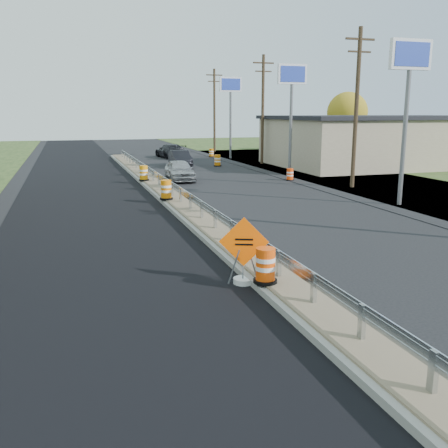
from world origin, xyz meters
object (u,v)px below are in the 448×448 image
object	(u,v)px
barrel_median_mid	(166,190)
car_dark_mid	(180,158)
barrel_shoulder_near	(290,175)
car_silver	(180,170)
barrel_shoulder_mid	(217,161)
caution_sign	(244,267)
barrel_median_near	(265,266)
barrel_median_far	(144,173)
barrel_shoulder_far	(211,153)
car_dark_far	(170,151)

from	to	relation	value
barrel_median_mid	car_dark_mid	world-z (taller)	car_dark_mid
barrel_shoulder_near	car_dark_mid	distance (m)	12.19
car_silver	barrel_median_mid	bearing A→B (deg)	-104.87
barrel_shoulder_mid	car_silver	bearing A→B (deg)	-122.23
caution_sign	barrel_shoulder_near	xyz separation A→B (m)	(10.10, 18.81, -0.08)
barrel_shoulder_mid	barrel_median_near	bearing A→B (deg)	-104.50
barrel_median_near	barrel_shoulder_mid	world-z (taller)	barrel_median_near
barrel_median_far	barrel_shoulder_far	world-z (taller)	barrel_median_far
caution_sign	barrel_shoulder_mid	distance (m)	30.23
barrel_median_mid	barrel_shoulder_near	xyz separation A→B (m)	(9.75, 6.23, -0.31)
barrel_shoulder_near	barrel_shoulder_mid	distance (m)	10.53
car_dark_far	car_silver	bearing A→B (deg)	73.13
car_dark_far	barrel_shoulder_near	bearing A→B (deg)	94.87
barrel_shoulder_far	barrel_median_near	bearing A→B (deg)	-104.11
barrel_median_mid	car_silver	bearing A→B (deg)	72.93
caution_sign	barrel_shoulder_mid	xyz separation A→B (m)	(8.06, 29.14, -0.00)
car_dark_mid	car_dark_far	xyz separation A→B (m)	(0.88, 8.55, 0.03)
caution_sign	car_dark_mid	bearing A→B (deg)	101.59
car_dark_mid	car_dark_far	distance (m)	8.59
caution_sign	barrel_median_mid	xyz separation A→B (m)	(0.35, 12.58, 0.23)
barrel_median_mid	barrel_shoulder_near	distance (m)	11.57
caution_sign	barrel_median_far	world-z (taller)	caution_sign
barrel_median_far	car_dark_far	distance (m)	19.10
barrel_median_mid	barrel_shoulder_far	size ratio (longest dim) A/B	1.14
caution_sign	barrel_shoulder_mid	world-z (taller)	caution_sign
barrel_median_near	barrel_median_far	size ratio (longest dim) A/B	0.96
barrel_shoulder_mid	barrel_shoulder_far	xyz separation A→B (m)	(2.04, 8.95, -0.06)
caution_sign	car_silver	world-z (taller)	caution_sign
caution_sign	barrel_shoulder_near	world-z (taller)	caution_sign
barrel_median_mid	car_dark_far	world-z (taller)	car_dark_far
caution_sign	car_dark_mid	xyz separation A→B (m)	(4.95, 29.85, 0.22)
barrel_shoulder_far	car_dark_far	size ratio (longest dim) A/B	0.18
barrel_median_mid	barrel_shoulder_far	xyz separation A→B (m)	(9.75, 25.51, -0.29)
barrel_median_near	barrel_median_mid	xyz separation A→B (m)	(0.00, 13.27, 0.03)
car_dark_mid	car_silver	bearing A→B (deg)	-100.71
barrel_shoulder_near	caution_sign	bearing A→B (deg)	-118.23
barrel_median_mid	car_silver	size ratio (longest dim) A/B	0.24
car_dark_far	barrel_median_mid	bearing A→B (deg)	70.59
barrel_median_near	car_silver	world-z (taller)	car_silver
car_dark_mid	caution_sign	bearing A→B (deg)	-97.31
barrel_median_far	barrel_shoulder_far	size ratio (longest dim) A/B	1.12
caution_sign	car_dark_far	bearing A→B (deg)	102.37
caution_sign	barrel_median_mid	world-z (taller)	caution_sign
car_dark_far	barrel_shoulder_mid	bearing A→B (deg)	96.13
barrel_median_far	car_silver	distance (m)	2.75
barrel_shoulder_near	car_dark_mid	size ratio (longest dim) A/B	0.20
barrel_shoulder_far	car_dark_mid	distance (m)	9.72
car_silver	caution_sign	bearing A→B (deg)	-95.76
barrel_median_near	car_dark_mid	distance (m)	30.88
barrel_median_near	caution_sign	bearing A→B (deg)	117.03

